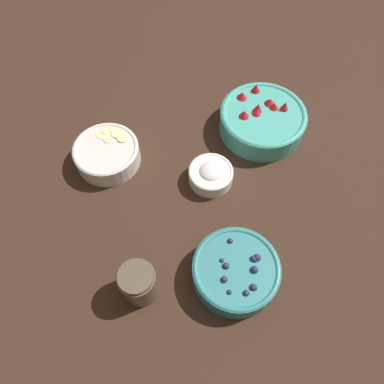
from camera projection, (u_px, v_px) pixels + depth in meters
ground_plane at (213, 191)px, 0.92m from camera, size 4.00×4.00×0.00m
bowl_strawberries at (262, 119)px, 0.99m from camera, size 0.23×0.23×0.09m
bowl_blueberries at (235, 271)px, 0.78m from camera, size 0.18×0.18×0.06m
bowl_bananas at (107, 153)px, 0.94m from camera, size 0.16×0.16×0.06m
bowl_cream at (211, 174)px, 0.92m from camera, size 0.11×0.11×0.05m
jar_chocolate at (139, 283)px, 0.76m from camera, size 0.08×0.08×0.09m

